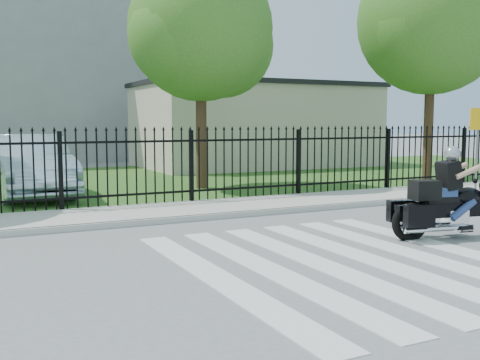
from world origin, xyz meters
name	(u,v)px	position (x,y,z in m)	size (l,w,h in m)	color
ground	(344,261)	(0.00, 0.00, 0.00)	(120.00, 120.00, 0.00)	slate
crosswalk	(344,261)	(0.00, 0.00, 0.01)	(5.00, 5.50, 0.01)	silver
sidewalk	(208,209)	(0.00, 5.00, 0.06)	(40.00, 2.00, 0.12)	#ADAAA3
curb	(227,216)	(0.00, 4.00, 0.06)	(40.00, 0.12, 0.12)	#ADAAA3
grass_strip	(126,181)	(0.00, 12.00, 0.01)	(40.00, 12.00, 0.02)	#27541D
iron_fence	(191,168)	(0.00, 6.00, 0.90)	(26.00, 0.04, 1.80)	black
tree_mid	(201,29)	(1.50, 9.00, 4.67)	(4.20, 4.20, 6.78)	#382316
tree_right	(432,20)	(9.50, 8.00, 5.39)	(5.00, 5.00, 7.90)	#382316
building_low	(255,127)	(7.00, 16.00, 1.75)	(10.00, 6.00, 3.50)	beige
building_low_roof	(255,85)	(7.00, 16.00, 3.60)	(10.20, 6.20, 0.20)	black
motorcycle_rider	(453,200)	(2.69, 0.53, 0.66)	(2.43, 1.12, 1.62)	black
parked_car	(31,165)	(-3.24, 9.39, 0.84)	(1.73, 4.96, 1.64)	silver
traffic_sign	(478,132)	(7.65, 4.32, 1.72)	(0.47, 0.20, 2.24)	slate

